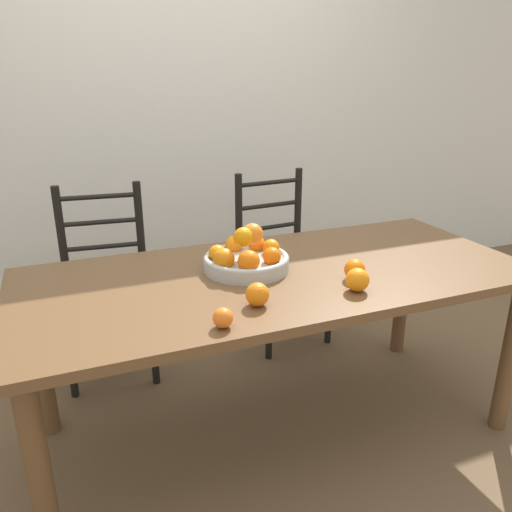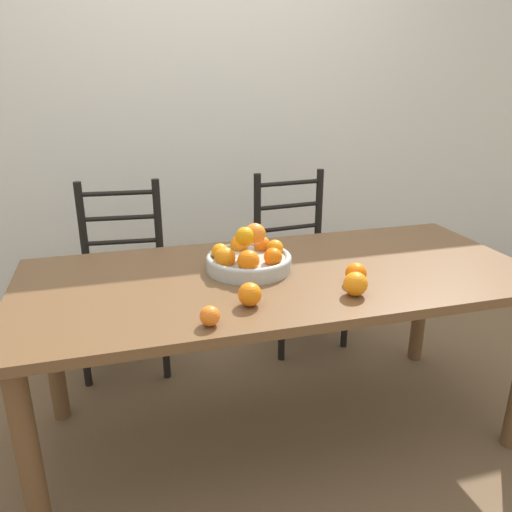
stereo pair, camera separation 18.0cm
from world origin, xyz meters
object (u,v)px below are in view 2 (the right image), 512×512
at_px(orange_loose_1, 356,273).
at_px(chair_left, 123,277).
at_px(orange_loose_2, 250,294).
at_px(orange_loose_3, 355,284).
at_px(orange_loose_0, 210,316).
at_px(fruit_bowl, 249,257).
at_px(chair_right, 298,259).

bearing_deg(orange_loose_1, chair_left, 130.55).
height_order(orange_loose_2, chair_left, chair_left).
height_order(orange_loose_1, orange_loose_3, orange_loose_3).
distance_m(orange_loose_0, orange_loose_1, 0.59).
relative_size(fruit_bowl, chair_left, 0.35).
bearing_deg(chair_left, orange_loose_1, -44.09).
bearing_deg(chair_right, orange_loose_3, -105.15).
height_order(orange_loose_1, chair_right, chair_right).
xyz_separation_m(orange_loose_0, orange_loose_1, (0.56, 0.17, 0.01)).
bearing_deg(orange_loose_1, orange_loose_3, -117.52).
distance_m(orange_loose_0, orange_loose_3, 0.52).
bearing_deg(orange_loose_2, chair_left, 111.06).
distance_m(orange_loose_0, chair_right, 1.35).
distance_m(fruit_bowl, orange_loose_1, 0.41).
xyz_separation_m(fruit_bowl, orange_loose_0, (-0.23, -0.41, -0.02)).
bearing_deg(orange_loose_0, chair_left, 102.12).
xyz_separation_m(fruit_bowl, orange_loose_3, (0.28, -0.33, -0.01)).
height_order(orange_loose_0, orange_loose_1, orange_loose_1).
distance_m(fruit_bowl, orange_loose_3, 0.44).
distance_m(orange_loose_0, chair_left, 1.17).
xyz_separation_m(orange_loose_2, chair_left, (-0.39, 1.01, -0.29)).
bearing_deg(chair_left, chair_right, 5.36).
distance_m(chair_left, chair_right, 0.94).
xyz_separation_m(fruit_bowl, orange_loose_1, (0.33, -0.24, -0.01)).
xyz_separation_m(fruit_bowl, chair_right, (0.47, 0.70, -0.30)).
bearing_deg(chair_left, fruit_bowl, -50.87).
height_order(fruit_bowl, chair_right, chair_right).
bearing_deg(orange_loose_0, orange_loose_3, 8.82).
xyz_separation_m(fruit_bowl, chair_left, (-0.47, 0.70, -0.30)).
distance_m(orange_loose_1, orange_loose_3, 0.11).
height_order(fruit_bowl, orange_loose_2, fruit_bowl).
distance_m(orange_loose_1, chair_right, 0.99).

